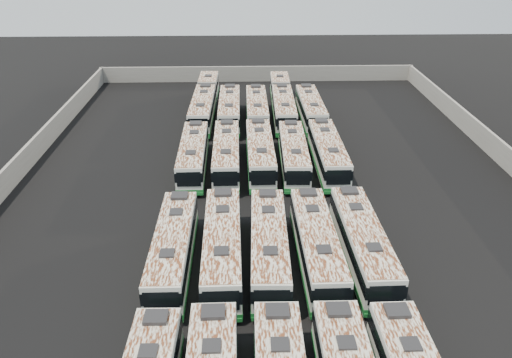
% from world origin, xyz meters
% --- Properties ---
extents(ground, '(140.00, 140.00, 0.00)m').
position_xyz_m(ground, '(0.00, 0.00, 0.00)').
color(ground, black).
rests_on(ground, ground).
extents(perimeter_wall, '(45.20, 73.20, 2.20)m').
position_xyz_m(perimeter_wall, '(0.00, 0.00, 1.10)').
color(perimeter_wall, slate).
rests_on(perimeter_wall, ground).
extents(bus_midfront_far_left, '(2.33, 11.00, 3.10)m').
position_xyz_m(bus_midfront_far_left, '(-6.85, -7.90, 1.58)').
color(bus_midfront_far_left, beige).
rests_on(bus_midfront_far_left, ground).
extents(bus_midfront_left, '(2.59, 11.37, 3.19)m').
position_xyz_m(bus_midfront_left, '(-3.64, -7.82, 1.63)').
color(bus_midfront_left, beige).
rests_on(bus_midfront_left, ground).
extents(bus_midfront_center, '(2.64, 11.20, 3.14)m').
position_xyz_m(bus_midfront_center, '(-0.60, -7.86, 1.61)').
color(bus_midfront_center, beige).
rests_on(bus_midfront_center, ground).
extents(bus_midfront_right, '(2.52, 11.18, 3.14)m').
position_xyz_m(bus_midfront_right, '(2.55, -7.80, 1.60)').
color(bus_midfront_right, beige).
rests_on(bus_midfront_right, ground).
extents(bus_midfront_far_right, '(2.57, 11.23, 3.15)m').
position_xyz_m(bus_midfront_far_right, '(5.63, -7.68, 1.61)').
color(bus_midfront_far_right, beige).
rests_on(bus_midfront_far_right, ground).
extents(bus_midback_far_left, '(2.47, 10.92, 3.07)m').
position_xyz_m(bus_midback_far_left, '(-6.79, 6.90, 1.57)').
color(bus_midback_far_left, beige).
rests_on(bus_midback_far_left, ground).
extents(bus_midback_left, '(2.43, 11.08, 3.11)m').
position_xyz_m(bus_midback_left, '(-3.74, 6.95, 1.59)').
color(bus_midback_left, beige).
rests_on(bus_midback_left, ground).
extents(bus_midback_center, '(2.48, 11.20, 3.15)m').
position_xyz_m(bus_midback_center, '(-0.63, 7.05, 1.61)').
color(bus_midback_center, beige).
rests_on(bus_midback_center, ground).
extents(bus_midback_right, '(2.57, 10.89, 3.05)m').
position_xyz_m(bus_midback_right, '(2.44, 6.89, 1.56)').
color(bus_midback_right, beige).
rests_on(bus_midback_right, ground).
extents(bus_midback_far_right, '(2.37, 11.17, 3.14)m').
position_xyz_m(bus_midback_far_right, '(5.63, 6.93, 1.61)').
color(bus_midback_far_right, beige).
rests_on(bus_midback_far_right, ground).
extents(bus_back_far_left, '(2.68, 17.48, 3.16)m').
position_xyz_m(bus_back_far_left, '(-6.70, 22.41, 1.62)').
color(bus_back_far_left, beige).
rests_on(bus_back_far_left, ground).
extents(bus_back_left, '(2.36, 11.09, 3.12)m').
position_xyz_m(bus_back_left, '(-3.69, 19.30, 1.60)').
color(bus_back_left, beige).
rests_on(bus_back_left, ground).
extents(bus_back_center, '(2.33, 11.01, 3.10)m').
position_xyz_m(bus_back_center, '(-0.57, 19.26, 1.58)').
color(bus_back_center, beige).
rests_on(bus_back_center, ground).
extents(bus_back_right, '(2.70, 17.22, 3.11)m').
position_xyz_m(bus_back_right, '(2.57, 22.30, 1.59)').
color(bus_back_right, beige).
rests_on(bus_back_right, ground).
extents(bus_back_far_right, '(2.42, 11.03, 3.10)m').
position_xyz_m(bus_back_far_right, '(5.60, 19.27, 1.59)').
color(bus_back_far_right, beige).
rests_on(bus_back_far_right, ground).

